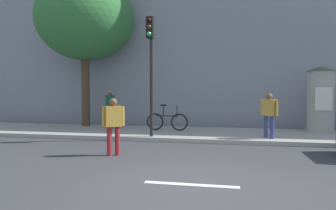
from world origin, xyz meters
The scene contains 11 objects.
ground_plane centered at (0.00, 0.00, 0.00)m, with size 80.00×80.00×0.00m, color #38383A.
sidewalk_curb centered at (0.00, 7.00, 0.07)m, with size 36.00×4.00×0.15m, color #9E9B93.
lane_markings centered at (0.00, 0.00, 0.00)m, with size 25.80×0.16×0.01m.
building_backdrop centered at (0.00, 12.00, 5.98)m, with size 36.00×5.00×11.96m, color gray.
traffic_light centered at (-2.22, 5.24, 3.01)m, with size 0.24×0.45×4.25m.
poster_column centered at (4.06, 8.11, 1.49)m, with size 1.14×1.14×2.64m.
street_tree centered at (-6.25, 8.28, 5.20)m, with size 4.58×4.58×7.02m.
pedestrian_tallest centered at (-2.50, 2.39, 0.92)m, with size 0.54×0.44×1.58m.
pedestrian_in_light_jacket centered at (-4.69, 7.52, 1.18)m, with size 0.45×0.59×1.72m.
pedestrian_near_pole centered at (1.90, 5.74, 1.08)m, with size 0.55×0.53×1.56m.
bicycle_leaning centered at (-2.07, 7.26, 0.54)m, with size 1.77×0.12×1.09m.
Camera 1 is at (0.88, -6.02, 1.73)m, focal length 34.94 mm.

